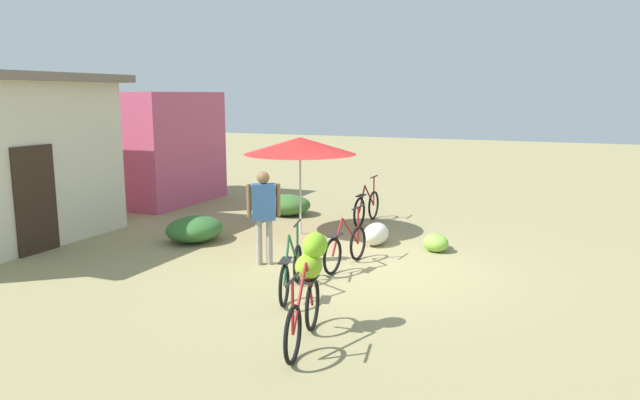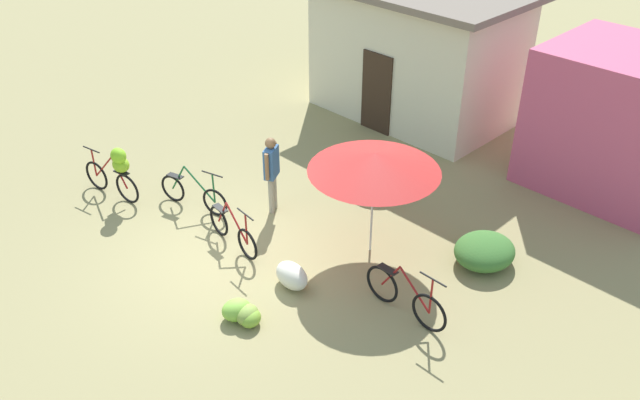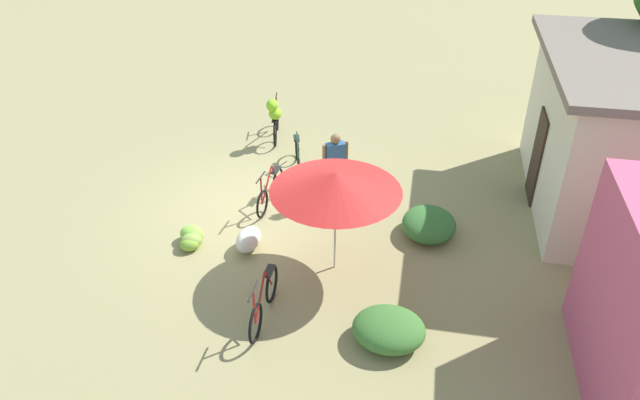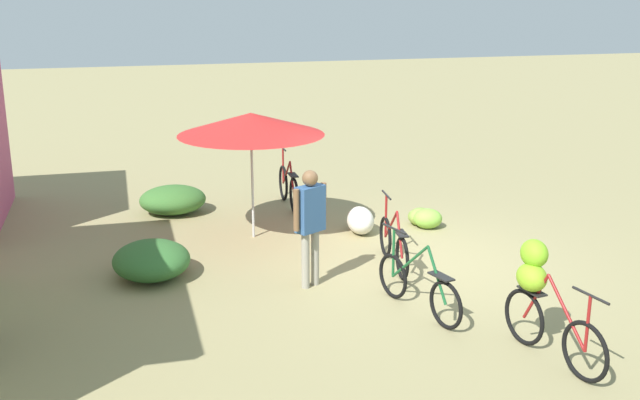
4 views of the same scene
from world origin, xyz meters
TOP-DOWN VIEW (x-y plane):
  - ground_plane at (0.00, 0.00)m, footprint 60.00×60.00m
  - hedge_bush_front_left at (0.37, 3.76)m, footprint 1.24×1.09m
  - hedge_bush_front_right at (3.47, 3.22)m, footprint 1.04×1.19m
  - market_umbrella at (1.76, 2.05)m, footprint 2.34×2.34m
  - bicycle_leftmost at (-3.09, -0.31)m, footprint 1.59×0.44m
  - bicycle_near_pile at (-1.73, 0.58)m, footprint 1.64×0.50m
  - bicycle_center_loaded at (-0.13, 0.32)m, footprint 1.59×0.23m
  - bicycle_by_shop at (3.33, 1.11)m, footprint 1.66×0.14m
  - banana_pile_on_ground at (1.57, -0.86)m, footprint 0.77×0.62m
  - produce_sack at (1.51, 0.30)m, footprint 0.75×0.52m
  - person_vendor at (-0.54, 1.67)m, footprint 0.37×0.52m

SIDE VIEW (x-z plane):
  - ground_plane at x=0.00m, z-range 0.00..0.00m
  - banana_pile_on_ground at x=1.57m, z-range -0.01..0.32m
  - produce_sack at x=1.51m, z-range 0.00..0.44m
  - hedge_bush_front_left at x=0.37m, z-range 0.00..0.50m
  - hedge_bush_front_right at x=3.47m, z-range 0.00..0.50m
  - bicycle_near_pile at x=-1.73m, z-range -0.14..0.82m
  - bicycle_center_loaded at x=-0.13m, z-range -0.15..0.83m
  - bicycle_by_shop at x=3.33m, z-range -0.15..0.88m
  - bicycle_leftmost at x=-3.09m, z-range 0.10..1.36m
  - person_vendor at x=-0.54m, z-range 0.18..1.82m
  - market_umbrella at x=1.76m, z-range 0.85..2.90m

